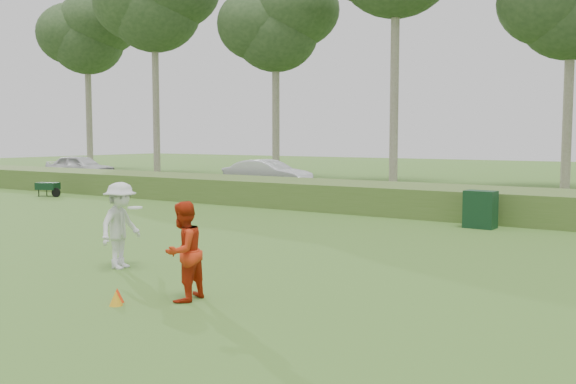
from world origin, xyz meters
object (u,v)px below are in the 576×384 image
Objects in this scene: player_red at (183,251)px; cone_orange at (117,295)px; utility_cabinet at (480,209)px; player_white at (121,225)px; cone_yellow at (116,298)px; car_left at (80,167)px; car_mid at (268,175)px.

cone_orange is at bearing -56.15° from player_red.
utility_cabinet is at bearing 78.40° from cone_orange.
utility_cabinet is (4.10, 9.06, -0.31)m from player_white.
cone_yellow is (2.00, -1.91, -0.71)m from player_white.
car_left is (-22.37, 17.32, 0.64)m from cone_orange.
player_white is 25.72m from car_left.
utility_cabinet reaches higher than cone_orange.
car_mid is at bearing -100.56° from car_left.
car_mid is at bearing 154.46° from utility_cabinet.
utility_cabinet is at bearing 166.30° from player_red.
player_red is 10.32m from utility_cabinet.
utility_cabinet is 13.28m from car_mid.
car_left is (-20.49, 15.53, -0.06)m from player_white.
cone_yellow is 11.18m from utility_cabinet.
player_red is at bearing 49.72° from cone_yellow.
player_red is at bearing -124.16° from player_white.
player_red reaches higher than car_left.
utility_cabinet reaches higher than cone_yellow.
player_red is at bearing 39.43° from cone_orange.
car_left reaches higher than cone_yellow.
cone_yellow is 0.21× the size of utility_cabinet.
player_white is at bearing 136.52° from cone_orange.
player_white is at bearing -110.83° from utility_cabinet.
cone_orange is (1.88, -1.78, -0.71)m from player_white.
player_white reaches higher than utility_cabinet.
player_red is 19.51m from car_mid.
utility_cabinet is (1.46, 10.21, -0.25)m from player_red.
player_red is 28.53m from car_left.
car_mid is at bearing 118.60° from cone_yellow.
player_red is 0.37× the size of car_left.
player_red is at bearing -152.14° from car_mid.
car_mid is at bearing -154.23° from player_red.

